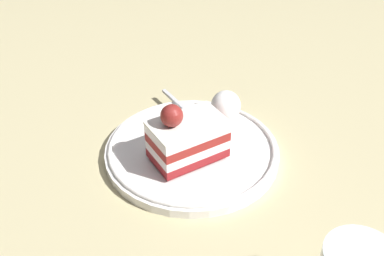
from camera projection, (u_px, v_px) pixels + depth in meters
name	position (u px, v px, depth m)	size (l,w,h in m)	color
ground_plane	(195.00, 159.00, 0.64)	(2.40, 2.40, 0.00)	tan
dessert_plate	(192.00, 150.00, 0.64)	(0.25, 0.25, 0.02)	white
cake_slice	(184.00, 136.00, 0.60)	(0.10, 0.12, 0.09)	maroon
whipped_cream_dollop	(226.00, 106.00, 0.68)	(0.05, 0.05, 0.05)	white
fork	(182.00, 107.00, 0.71)	(0.11, 0.05, 0.00)	silver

